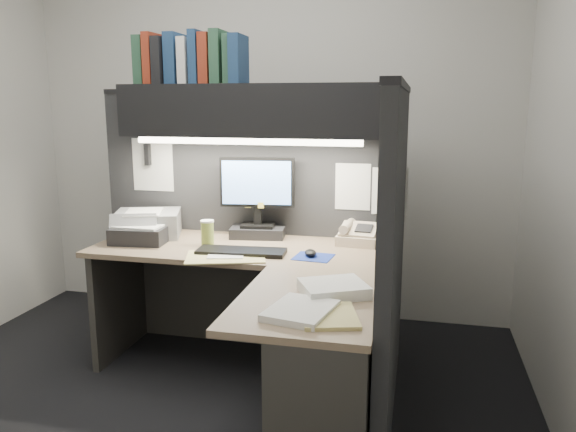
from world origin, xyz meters
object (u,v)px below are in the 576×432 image
object	(u,v)px
keyboard	(241,252)
overhead_shelf	(253,111)
desk	(271,337)
monitor	(258,206)
telephone	(359,236)
printer	(148,224)
coffee_cup	(208,234)
notebook_stack	(141,234)

from	to	relation	value
keyboard	overhead_shelf	bearing A→B (deg)	90.03
desk	monitor	bearing A→B (deg)	110.08
keyboard	telephone	distance (m)	0.71
monitor	printer	distance (m)	0.70
coffee_cup	printer	size ratio (longest dim) A/B	0.36
overhead_shelf	telephone	xyz separation A→B (m)	(0.63, 0.04, -0.72)
telephone	notebook_stack	distance (m)	1.29
overhead_shelf	keyboard	world-z (taller)	overhead_shelf
monitor	telephone	size ratio (longest dim) A/B	2.03
telephone	coffee_cup	size ratio (longest dim) A/B	1.76
monitor	coffee_cup	world-z (taller)	monitor
overhead_shelf	notebook_stack	xyz separation A→B (m)	(-0.64, -0.22, -0.72)
telephone	notebook_stack	world-z (taller)	same
keyboard	notebook_stack	size ratio (longest dim) A/B	1.54
desk	coffee_cup	xyz separation A→B (m)	(-0.52, 0.54, 0.36)
overhead_shelf	printer	distance (m)	0.96
desk	notebook_stack	world-z (taller)	notebook_stack
overhead_shelf	keyboard	distance (m)	0.83
monitor	keyboard	world-z (taller)	monitor
monitor	notebook_stack	xyz separation A→B (m)	(-0.64, -0.27, -0.15)
monitor	coffee_cup	size ratio (longest dim) A/B	3.55
printer	overhead_shelf	bearing A→B (deg)	-13.34
desk	overhead_shelf	xyz separation A→B (m)	(-0.30, 0.75, 1.06)
telephone	coffee_cup	bearing A→B (deg)	-158.48
monitor	printer	bearing A→B (deg)	-177.28
overhead_shelf	keyboard	xyz separation A→B (m)	(0.03, -0.34, -0.76)
monitor	telephone	xyz separation A→B (m)	(0.62, -0.02, -0.15)
coffee_cup	printer	bearing A→B (deg)	162.73
desk	overhead_shelf	size ratio (longest dim) A/B	1.10
desk	telephone	xyz separation A→B (m)	(0.33, 0.79, 0.33)
desk	monitor	xyz separation A→B (m)	(-0.29, 0.81, 0.48)
notebook_stack	monitor	bearing A→B (deg)	23.16
overhead_shelf	keyboard	bearing A→B (deg)	-85.71
telephone	printer	bearing A→B (deg)	-169.84
overhead_shelf	coffee_cup	size ratio (longest dim) A/B	11.22
telephone	notebook_stack	size ratio (longest dim) A/B	0.77
desk	overhead_shelf	distance (m)	1.33
desk	printer	size ratio (longest dim) A/B	4.42
monitor	keyboard	bearing A→B (deg)	-94.80
overhead_shelf	coffee_cup	bearing A→B (deg)	-136.78
coffee_cup	printer	world-z (taller)	printer
overhead_shelf	telephone	size ratio (longest dim) A/B	6.39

